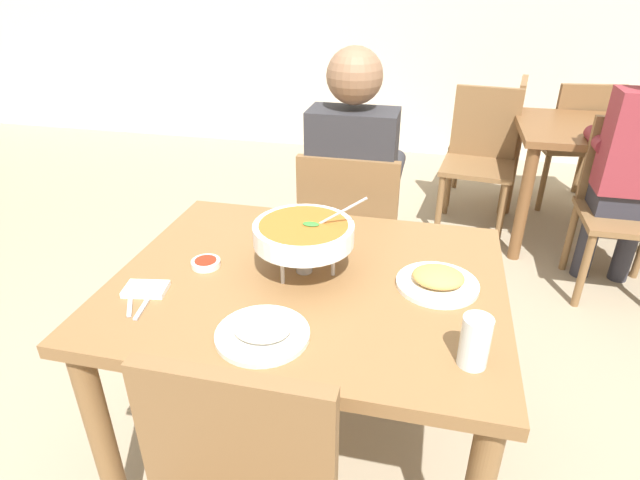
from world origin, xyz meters
name	(u,v)px	position (x,y,z in m)	size (l,w,h in m)	color
ground_plane	(311,448)	(0.00, 0.00, 0.00)	(16.00, 16.00, 0.00)	gray
dining_table_main	(309,307)	(0.00, 0.00, 0.63)	(1.16, 0.92, 0.74)	brown
chair_diner_main	(350,235)	(0.00, 0.75, 0.51)	(0.44, 0.44, 0.90)	brown
diner_main	(353,183)	(0.00, 0.78, 0.75)	(0.40, 0.45, 1.31)	#2D2D38
curry_bowl	(304,234)	(-0.02, 0.03, 0.87)	(0.33, 0.30, 0.26)	silver
rice_plate	(262,330)	(-0.04, -0.30, 0.76)	(0.24, 0.24, 0.06)	white
appetizer_plate	(438,280)	(0.38, 0.04, 0.76)	(0.24, 0.24, 0.06)	white
sauce_dish	(206,263)	(-0.33, -0.01, 0.75)	(0.09, 0.09, 0.02)	white
napkin_folded	(146,289)	(-0.44, -0.18, 0.75)	(0.12, 0.08, 0.02)	white
fork_utensil	(130,299)	(-0.46, -0.23, 0.75)	(0.01, 0.17, 0.01)	silver
spoon_utensil	(147,301)	(-0.41, -0.23, 0.75)	(0.01, 0.17, 0.01)	silver
drink_glass	(475,344)	(0.47, -0.28, 0.80)	(0.07, 0.07, 0.13)	silver
dining_table_far	(603,149)	(1.30, 1.99, 0.61)	(1.00, 0.80, 0.74)	brown
chair_bg_middle	(626,198)	(1.32, 1.48, 0.51)	(0.44, 0.44, 0.90)	brown
chair_bg_right	(499,135)	(0.76, 2.51, 0.51)	(0.50, 0.50, 0.90)	brown
chair_bg_corner	(576,139)	(1.28, 2.54, 0.51)	(0.50, 0.50, 0.90)	brown
chair_bg_window	(481,151)	(0.62, 2.10, 0.51)	(0.49, 0.49, 0.90)	brown
patron_bg_middle	(639,156)	(1.31, 1.45, 0.75)	(0.40, 0.45, 1.31)	#2D2D38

